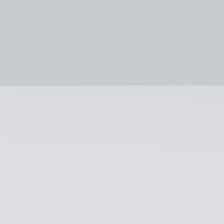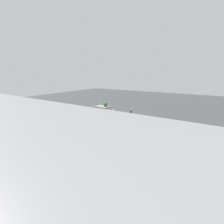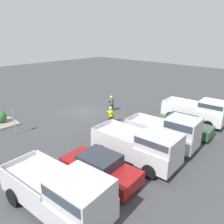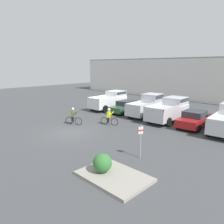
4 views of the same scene
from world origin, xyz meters
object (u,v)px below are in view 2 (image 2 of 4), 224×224
Objects in this scene: sedan_0 at (109,125)px; pickup_truck_2 at (79,116)px; sedan_1 at (69,116)px; shrub at (105,105)px; pickup_truck_0 at (126,126)px; cyclist_0 at (113,114)px; fire_lane_sign at (97,104)px; pickup_truck_3 at (56,112)px; pickup_truck_1 at (92,119)px; cyclist_1 at (131,113)px.

pickup_truck_2 is (5.58, 0.18, 0.45)m from sedan_0.
sedan_1 is 4.70× the size of shrub.
pickup_truck_0 is 3.26× the size of cyclist_0.
shrub is at bearing -53.36° from sedan_0.
pickup_truck_0 reaches higher than fire_lane_sign.
cyclist_0 is 9.47m from shrub.
pickup_truck_0 is at bearing -179.27° from pickup_truck_3.
pickup_truck_0 is at bearing 142.34° from fire_lane_sign.
shrub is (6.24, -12.47, -0.55)m from pickup_truck_1.
sedan_1 is 11.04m from cyclist_1.
pickup_truck_3 is at bearing 12.52° from sedan_1.
pickup_truck_2 is 2.73× the size of fire_lane_sign.
pickup_truck_3 is (13.97, 0.18, 0.02)m from pickup_truck_0.
cyclist_0 is (5.30, -5.34, -0.31)m from pickup_truck_0.
sedan_1 is at bearing -167.48° from pickup_truck_3.
sedan_1 reaches higher than sedan_0.
cyclist_1 is (-11.14, -7.79, -0.36)m from pickup_truck_3.
pickup_truck_3 is (11.15, 0.27, 0.47)m from sedan_0.
pickup_truck_1 is 2.48× the size of fire_lane_sign.
pickup_truck_3 is 10.29m from cyclist_0.
pickup_truck_1 is 11.37m from fire_lane_sign.
sedan_1 is 7.70m from cyclist_0.
pickup_truck_2 is at bearing -179.05° from pickup_truck_3.
pickup_truck_3 is 12.58m from shrub.
pickup_truck_3 is 9.59m from fire_lane_sign.
fire_lane_sign is at bearing -30.19° from cyclist_0.
cyclist_1 is 9.22m from fire_lane_sign.
cyclist_0 reaches higher than shrub.
pickup_truck_3 is at bearing 1.41° from sedan_0.
pickup_truck_0 reaches higher than sedan_0.
cyclist_1 is at bearing -89.92° from sedan_0.
sedan_0 is 12.87m from fire_lane_sign.
pickup_truck_2 reaches higher than sedan_1.
pickup_truck_0 is 3.22× the size of cyclist_1.
sedan_1 is (11.22, -0.43, -0.42)m from pickup_truck_0.
cyclist_1 is 1.69× the size of shrub.
cyclist_1 reaches higher than sedan_1.
shrub is (8.99, -4.59, -0.18)m from cyclist_1.
pickup_truck_3 reaches higher than pickup_truck_2.
shrub is at bearing -45.89° from pickup_truck_0.
sedan_1 is 2.85m from pickup_truck_3.
pickup_truck_2 is 3.42× the size of cyclist_0.
pickup_truck_1 is 8.39m from pickup_truck_3.
sedan_1 is at bearing 40.54° from cyclist_1.
pickup_truck_3 is 13.60m from cyclist_1.
pickup_truck_1 is 5.63m from cyclist_0.
pickup_truck_2 is 3.38× the size of cyclist_1.
pickup_truck_0 is 8.13m from cyclist_1.
cyclist_0 is (-0.29, -5.61, -0.34)m from pickup_truck_1.
sedan_1 is 2.24× the size of fire_lane_sign.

